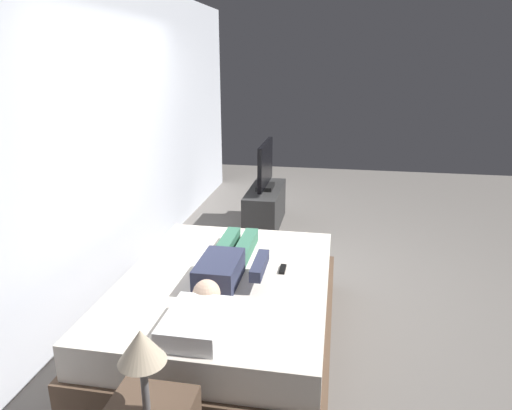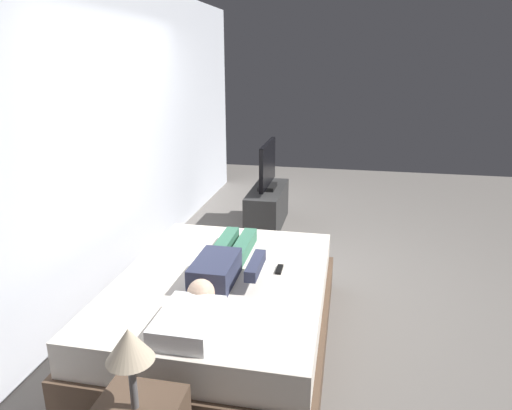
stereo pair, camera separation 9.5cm
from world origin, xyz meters
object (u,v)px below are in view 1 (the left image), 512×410
object	(u,v)px
bed	(226,309)
remote	(283,269)
person	(226,265)
lamp	(141,348)
pillow	(195,323)
tv_stand	(265,207)
tv	(265,167)

from	to	relation	value
bed	remote	bearing A→B (deg)	-65.93
person	lamp	bearing A→B (deg)	178.20
pillow	person	size ratio (longest dim) A/B	0.38
bed	pillow	xyz separation A→B (m)	(-0.73, 0.00, 0.34)
lamp	tv_stand	bearing A→B (deg)	0.96
tv	remote	bearing A→B (deg)	-167.85
pillow	remote	distance (m)	0.99
pillow	tv	distance (m)	3.30
tv_stand	bed	bearing A→B (deg)	-177.53
tv	person	bearing A→B (deg)	-177.55
tv	lamp	distance (m)	3.91
remote	tv_stand	bearing A→B (deg)	12.15
pillow	tv	bearing A→B (deg)	1.92
remote	lamp	xyz separation A→B (m)	(-1.53, 0.45, 0.30)
pillow	remote	bearing A→B (deg)	-23.95
pillow	lamp	world-z (taller)	lamp
pillow	tv	size ratio (longest dim) A/B	0.55
bed	tv	size ratio (longest dim) A/B	2.38
remote	tv	size ratio (longest dim) A/B	0.17
bed	remote	distance (m)	0.53
pillow	tv	xyz separation A→B (m)	(3.29, 0.11, 0.18)
tv_stand	tv	distance (m)	0.53
person	tv	size ratio (longest dim) A/B	1.43
person	pillow	bearing A→B (deg)	-179.87
bed	person	xyz separation A→B (m)	(0.03, 0.00, 0.36)
bed	remote	size ratio (longest dim) A/B	13.96
bed	pillow	world-z (taller)	pillow
tv	lamp	xyz separation A→B (m)	(-3.91, -0.07, 0.07)
pillow	tv_stand	size ratio (longest dim) A/B	0.44
person	remote	size ratio (longest dim) A/B	8.40
pillow	person	xyz separation A→B (m)	(0.76, 0.00, 0.02)
person	lamp	size ratio (longest dim) A/B	3.00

